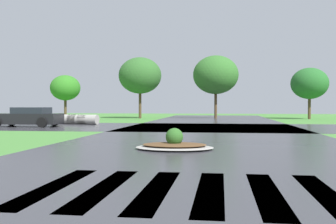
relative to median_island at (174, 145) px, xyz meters
name	(u,v)px	position (x,y,z in m)	size (l,w,h in m)	color
asphalt_roadway	(201,149)	(0.85, 0.09, -0.14)	(10.82, 80.00, 0.01)	#35353A
asphalt_cross_road	(211,127)	(0.85, 12.37, -0.14)	(90.00, 9.74, 0.01)	#35353A
crosswalk_stripes	(183,190)	(0.85, -5.89, -0.14)	(4.95, 3.34, 0.01)	white
median_island	(174,145)	(0.00, 0.00, 0.00)	(2.49, 1.78, 0.68)	#9E9B93
car_dark_suv	(27,117)	(-11.05, 11.60, 0.46)	(4.49, 2.19, 1.25)	black
drainage_pipe_stack	(78,119)	(-8.88, 14.97, 0.21)	(3.21, 1.24, 0.71)	#9E9B93
background_treeline	(232,78)	(2.59, 27.92, 3.97)	(44.72, 5.30, 6.49)	#4C3823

